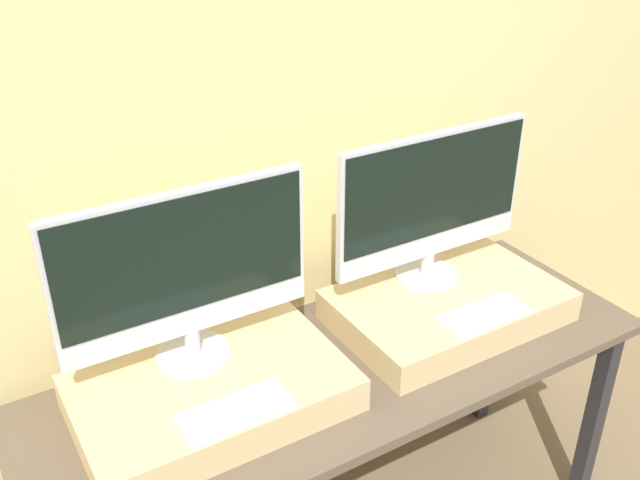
{
  "coord_description": "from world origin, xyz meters",
  "views": [
    {
      "loc": [
        -0.88,
        -1.01,
        2.0
      ],
      "look_at": [
        0.0,
        0.44,
        1.09
      ],
      "focal_mm": 40.0,
      "sensor_mm": 36.0,
      "label": 1
    }
  ],
  "objects_px": {
    "monitor_left": "(185,271)",
    "keyboard_left": "(236,411)",
    "monitor_right": "(433,202)",
    "keyboard_right": "(484,314)"
  },
  "relations": [
    {
      "from": "keyboard_right",
      "to": "monitor_left",
      "type": "bearing_deg",
      "value": 161.66
    },
    {
      "from": "keyboard_right",
      "to": "monitor_right",
      "type": "bearing_deg",
      "value": 90.0
    },
    {
      "from": "monitor_left",
      "to": "keyboard_left",
      "type": "bearing_deg",
      "value": -90.0
    },
    {
      "from": "monitor_left",
      "to": "keyboard_left",
      "type": "distance_m",
      "value": 0.36
    },
    {
      "from": "monitor_right",
      "to": "keyboard_left",
      "type": "bearing_deg",
      "value": -161.66
    },
    {
      "from": "monitor_left",
      "to": "keyboard_right",
      "type": "distance_m",
      "value": 0.85
    },
    {
      "from": "keyboard_left",
      "to": "keyboard_right",
      "type": "distance_m",
      "value": 0.77
    },
    {
      "from": "monitor_left",
      "to": "monitor_right",
      "type": "xyz_separation_m",
      "value": [
        0.77,
        0.0,
        0.0
      ]
    },
    {
      "from": "monitor_left",
      "to": "keyboard_right",
      "type": "bearing_deg",
      "value": -18.34
    },
    {
      "from": "keyboard_left",
      "to": "keyboard_right",
      "type": "xyz_separation_m",
      "value": [
        0.77,
        0.0,
        0.0
      ]
    }
  ]
}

